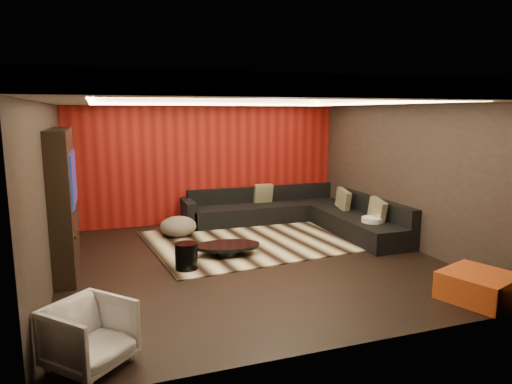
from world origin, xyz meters
name	(u,v)px	position (x,y,z in m)	size (l,w,h in m)	color
floor	(251,261)	(0.00, 0.00, -0.01)	(6.00, 6.00, 0.02)	black
ceiling	(251,88)	(0.00, 0.00, 2.81)	(6.00, 6.00, 0.02)	silver
wall_back	(207,160)	(0.00, 3.01, 1.40)	(6.00, 0.02, 2.80)	black
wall_left	(47,188)	(-3.01, 0.00, 1.40)	(0.02, 6.00, 2.80)	black
wall_right	(406,170)	(3.01, 0.00, 1.40)	(0.02, 6.00, 2.80)	black
red_feature_wall	(208,160)	(0.00, 2.97, 1.40)	(5.98, 0.05, 2.78)	#6B0C0A
soffit_back	(210,100)	(0.00, 2.70, 2.69)	(6.00, 0.60, 0.22)	silver
soffit_front	(336,88)	(0.00, -2.70, 2.69)	(6.00, 0.60, 0.22)	silver
soffit_left	(64,94)	(-2.70, 0.00, 2.69)	(0.60, 4.80, 0.22)	silver
soffit_right	(396,98)	(2.70, 0.00, 2.69)	(0.60, 4.80, 0.22)	silver
cove_back	(214,104)	(0.00, 2.36, 2.60)	(4.80, 0.08, 0.04)	#FFD899
cove_front	(320,98)	(0.00, -2.36, 2.60)	(4.80, 0.08, 0.04)	#FFD899
cove_left	(91,101)	(-2.36, 0.00, 2.60)	(0.08, 4.80, 0.04)	#FFD899
cove_right	(379,103)	(2.36, 0.00, 2.60)	(0.08, 4.80, 0.04)	#FFD899
tv_surround	(64,201)	(-2.85, 0.60, 1.10)	(0.30, 2.00, 2.20)	black
tv_screen	(73,178)	(-2.69, 0.60, 1.45)	(0.04, 1.30, 0.80)	black
tv_shelf	(76,225)	(-2.69, 0.60, 0.70)	(0.04, 1.60, 0.04)	black
rug	(256,239)	(0.51, 1.16, 0.01)	(4.00, 3.00, 0.02)	beige
coffee_table	(228,250)	(-0.30, 0.38, 0.11)	(1.12, 1.12, 0.19)	black
drum_stool	(186,256)	(-1.10, -0.09, 0.23)	(0.35, 0.35, 0.42)	black
striped_pouf	(178,226)	(-0.88, 1.88, 0.22)	(0.72, 0.72, 0.39)	#BDAE93
white_side_table	(372,230)	(2.50, 0.26, 0.25)	(0.39, 0.39, 0.49)	silver
orange_ottoman	(478,286)	(2.32, -2.50, 0.18)	(0.83, 0.83, 0.37)	#AE2E16
armchair	(90,335)	(-2.50, -2.50, 0.32)	(0.69, 0.71, 0.65)	white
sectional_sofa	(299,214)	(1.73, 1.86, 0.26)	(3.65, 3.50, 0.75)	black
throw_pillows	(324,200)	(2.13, 1.47, 0.62)	(1.67, 2.76, 0.50)	#C5BB90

